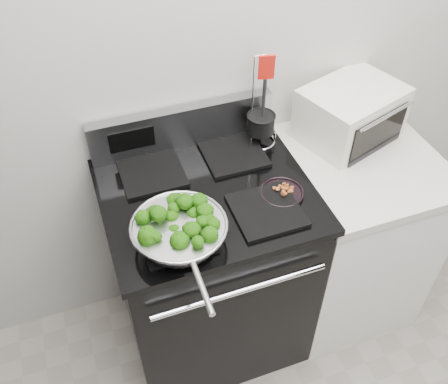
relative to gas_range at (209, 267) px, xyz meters
name	(u,v)px	position (x,y,z in m)	size (l,w,h in m)	color
back_wall	(251,40)	(0.30, 0.34, 0.86)	(4.00, 0.02, 2.70)	beige
gas_range	(209,267)	(0.00, 0.00, 0.00)	(0.79, 0.69, 1.13)	black
counter	(346,232)	(0.68, 0.00, -0.03)	(0.62, 0.68, 0.92)	white
skillet	(180,231)	(-0.16, -0.20, 0.51)	(0.33, 0.52, 0.07)	silver
broccoli_pile	(179,227)	(-0.16, -0.20, 0.53)	(0.26, 0.26, 0.09)	black
bacon_plate	(282,191)	(0.26, -0.11, 0.48)	(0.17, 0.17, 0.04)	black
utensil_holder	(261,128)	(0.30, 0.21, 0.53)	(0.13, 0.13, 0.41)	silver
toaster_oven	(351,113)	(0.69, 0.16, 0.55)	(0.47, 0.41, 0.23)	silver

